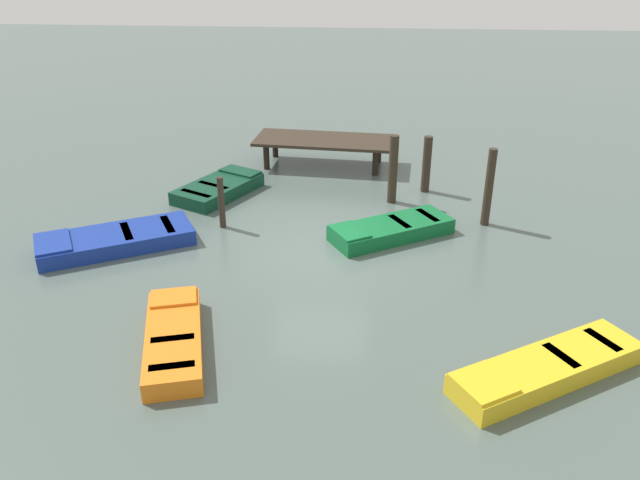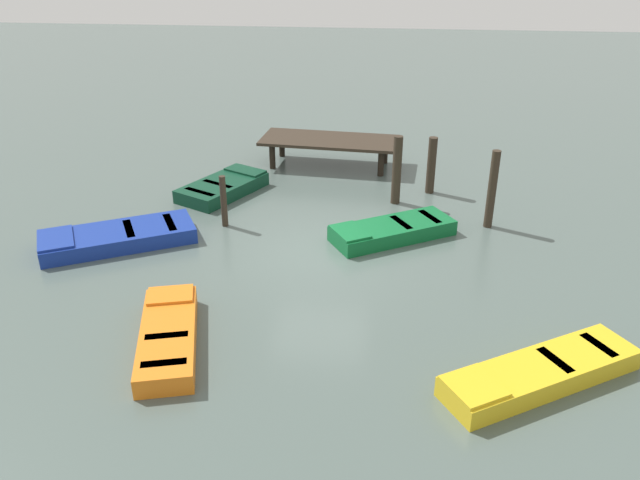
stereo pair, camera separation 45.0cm
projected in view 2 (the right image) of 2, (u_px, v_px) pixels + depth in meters
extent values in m
plane|color=#4C5B56|center=(320.00, 252.00, 16.07)|extent=(80.00, 80.00, 0.00)
cube|color=#33281E|center=(329.00, 140.00, 21.53)|extent=(4.75, 2.27, 0.10)
cylinder|color=black|center=(385.00, 151.00, 22.00)|extent=(0.20, 0.20, 0.85)
cylinder|color=black|center=(381.00, 163.00, 20.84)|extent=(0.20, 0.20, 0.85)
cylinder|color=black|center=(282.00, 145.00, 22.64)|extent=(0.20, 0.20, 0.85)
cylinder|color=black|center=(272.00, 156.00, 21.49)|extent=(0.20, 0.20, 0.85)
cube|color=orange|center=(168.00, 337.00, 12.41)|extent=(1.83, 3.30, 0.40)
cube|color=black|center=(167.00, 331.00, 12.35)|extent=(1.49, 2.79, 0.04)
cube|color=orange|center=(170.00, 295.00, 13.39)|extent=(1.09, 0.91, 0.06)
cube|color=black|center=(167.00, 336.00, 12.12)|extent=(0.84, 0.41, 0.04)
cube|color=black|center=(164.00, 364.00, 11.36)|extent=(0.84, 0.41, 0.04)
cube|color=gold|center=(541.00, 373.00, 11.41)|extent=(3.85, 2.90, 0.40)
cube|color=#4C3319|center=(542.00, 367.00, 11.35)|extent=(3.23, 2.40, 0.04)
cube|color=gold|center=(474.00, 386.00, 10.73)|extent=(1.21, 1.23, 0.06)
cube|color=#42301E|center=(555.00, 361.00, 11.44)|extent=(0.59, 0.79, 0.04)
cube|color=#42301E|center=(599.00, 346.00, 11.85)|extent=(0.59, 0.79, 0.04)
cube|color=#0F602D|center=(393.00, 231.00, 16.75)|extent=(3.41, 2.70, 0.40)
cube|color=orange|center=(393.00, 226.00, 16.69)|extent=(2.86, 2.22, 0.04)
cube|color=#0F602D|center=(350.00, 232.00, 16.17)|extent=(1.17, 1.28, 0.06)
cube|color=#B06E1E|center=(401.00, 223.00, 16.76)|extent=(0.65, 0.90, 0.04)
cube|color=#B06E1E|center=(430.00, 217.00, 17.10)|extent=(0.65, 0.90, 0.04)
cube|color=navy|center=(118.00, 237.00, 16.41)|extent=(4.06, 3.09, 0.40)
cube|color=silver|center=(118.00, 232.00, 16.35)|extent=(3.40, 2.54, 0.04)
cube|color=navy|center=(55.00, 239.00, 15.81)|extent=(1.36, 1.56, 0.06)
cube|color=#A4A49F|center=(129.00, 229.00, 16.42)|extent=(0.71, 1.10, 0.04)
cube|color=#A4A49F|center=(170.00, 223.00, 16.78)|extent=(0.71, 1.10, 0.04)
cube|color=#0C3823|center=(223.00, 188.00, 19.52)|extent=(2.56, 3.16, 0.40)
cube|color=maroon|center=(222.00, 183.00, 19.46)|extent=(2.09, 2.64, 0.04)
cube|color=#0C3823|center=(245.00, 170.00, 20.24)|extent=(1.42, 1.14, 0.06)
cube|color=maroon|center=(218.00, 184.00, 19.28)|extent=(1.07, 0.69, 0.04)
cube|color=maroon|center=(200.00, 192.00, 18.70)|extent=(1.07, 0.69, 0.04)
cylinder|color=#33281E|center=(224.00, 201.00, 17.20)|extent=(0.17, 0.17, 1.45)
cylinder|color=#33281E|center=(397.00, 170.00, 18.52)|extent=(0.27, 0.27, 2.05)
cylinder|color=#33281E|center=(492.00, 190.00, 16.99)|extent=(0.23, 0.23, 2.17)
cylinder|color=#33281E|center=(431.00, 165.00, 19.32)|extent=(0.26, 0.26, 1.76)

